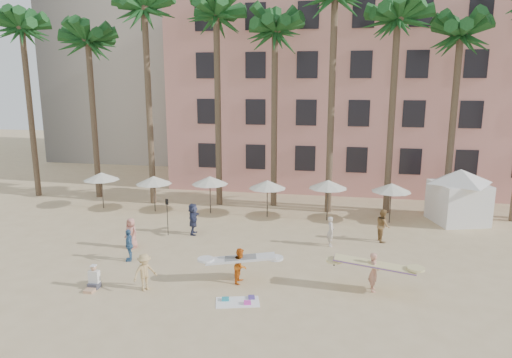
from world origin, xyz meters
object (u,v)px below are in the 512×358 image
object	(u,v)px
carrier_yellow	(374,269)
carrier_white	(241,264)
pink_hotel	(380,92)
cabana	(459,191)

from	to	relation	value
carrier_yellow	carrier_white	distance (m)	5.88
pink_hotel	cabana	bearing A→B (deg)	-70.85
cabana	carrier_yellow	world-z (taller)	cabana
cabana	carrier_yellow	distance (m)	12.79
pink_hotel	carrier_yellow	xyz separation A→B (m)	(-1.69, -23.67, -7.00)
carrier_yellow	pink_hotel	bearing A→B (deg)	85.91
carrier_yellow	carrier_white	xyz separation A→B (m)	(-5.88, -0.20, -0.11)
carrier_yellow	cabana	bearing A→B (deg)	61.86
pink_hotel	cabana	distance (m)	14.44
pink_hotel	carrier_yellow	bearing A→B (deg)	-94.09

